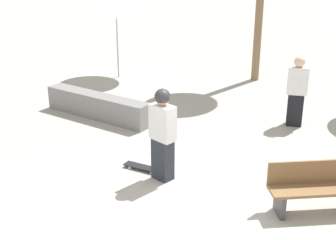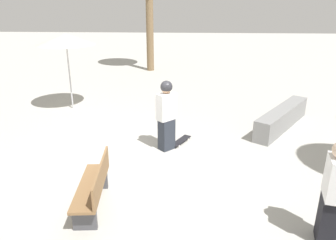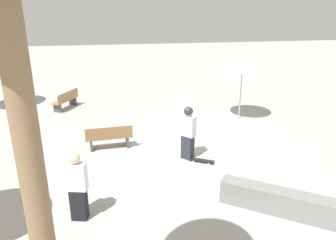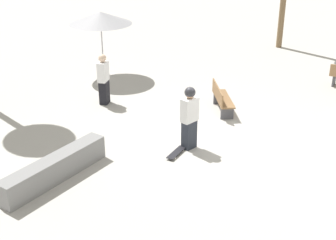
{
  "view_description": "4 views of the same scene",
  "coord_description": "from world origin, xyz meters",
  "views": [
    {
      "loc": [
        0.85,
        7.19,
        4.22
      ],
      "look_at": [
        0.7,
        -0.96,
        1.07
      ],
      "focal_mm": 50.0,
      "sensor_mm": 36.0,
      "label": 1
    },
    {
      "loc": [
        -6.72,
        -1.1,
        3.61
      ],
      "look_at": [
        0.94,
        -0.69,
        0.73
      ],
      "focal_mm": 35.0,
      "sensor_mm": 36.0,
      "label": 2
    },
    {
      "loc": [
        -1.43,
        -10.12,
        4.86
      ],
      "look_at": [
        0.23,
        -0.2,
        1.2
      ],
      "focal_mm": 35.0,
      "sensor_mm": 36.0,
      "label": 3
    },
    {
      "loc": [
        12.16,
        -1.32,
        6.02
      ],
      "look_at": [
        0.69,
        -1.24,
        0.79
      ],
      "focal_mm": 50.0,
      "sensor_mm": 36.0,
      "label": 4
    }
  ],
  "objects": [
    {
      "name": "shade_umbrella_grey",
      "position": [
        -5.18,
        -3.7,
        2.28
      ],
      "size": [
        2.34,
        2.34,
        2.51
      ],
      "color": "#B7B7BC",
      "rests_on": "ground_plane"
    },
    {
      "name": "bench_near",
      "position": [
        -1.71,
        0.5,
        0.43
      ],
      "size": [
        1.63,
        0.57,
        0.85
      ],
      "rotation": [
        0.0,
        0.0,
        0.08
      ],
      "color": "#47474C",
      "rests_on": "ground_plane"
    },
    {
      "name": "skater_main",
      "position": [
        0.8,
        -0.66,
        0.96
      ],
      "size": [
        0.52,
        0.52,
        1.77
      ],
      "rotation": [
        0.0,
        0.0,
        5.49
      ],
      "color": "#282D38",
      "rests_on": "ground_plane"
    },
    {
      "name": "ground_plane",
      "position": [
        0.0,
        0.0,
        0.0
      ],
      "size": [
        60.0,
        60.0,
        0.0
      ],
      "primitive_type": "plane",
      "color": "#B2AFA8"
    },
    {
      "name": "skateboard",
      "position": [
        1.19,
        -1.02,
        0.06
      ],
      "size": [
        0.8,
        0.56,
        0.07
      ],
      "rotation": [
        0.0,
        0.0,
        5.78
      ],
      "color": "black",
      "rests_on": "ground_plane"
    },
    {
      "name": "bystander_watching",
      "position": [
        -2.4,
        -3.34,
        0.85
      ],
      "size": [
        0.51,
        0.36,
        1.71
      ],
      "rotation": [
        0.0,
        0.0,
        2.9
      ],
      "color": "black",
      "rests_on": "ground_plane"
    },
    {
      "name": "concrete_ledge",
      "position": [
        2.43,
        -3.96,
        0.3
      ],
      "size": [
        2.76,
        2.13,
        0.6
      ],
      "rotation": [
        0.0,
        0.0,
        2.53
      ],
      "color": "gray",
      "rests_on": "ground_plane"
    }
  ]
}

